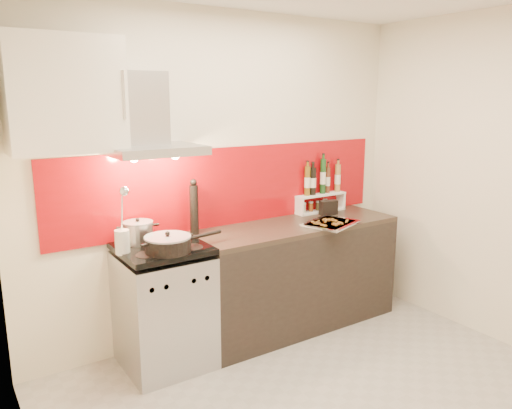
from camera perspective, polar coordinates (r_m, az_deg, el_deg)
floor at (r=3.48m, az=9.29°, el=-21.81°), size 3.40×3.40×0.00m
back_wall at (r=4.07m, az=-3.49°, el=3.19°), size 3.40×0.02×2.60m
left_wall at (r=2.20m, az=-24.22°, el=-5.76°), size 0.02×2.80×2.60m
right_wall at (r=4.29m, az=26.94°, el=2.35°), size 0.02×2.80×2.60m
backsplash at (r=4.10m, az=-2.78°, el=2.13°), size 3.00×0.02×0.64m
range_stove at (r=3.75m, az=-10.43°, el=-11.52°), size 0.60×0.60×0.91m
counter at (r=4.31m, az=4.51°, el=-7.98°), size 1.80×0.60×0.90m
range_hood at (r=3.57m, az=-12.15°, el=8.83°), size 0.62×0.50×0.61m
upper_cabinet at (r=3.39m, az=-21.08°, el=11.63°), size 0.70×0.35×0.72m
stock_pot at (r=3.66m, az=-13.32°, el=-3.12°), size 0.22×0.22×0.19m
saute_pan at (r=3.43m, az=-9.94°, el=-4.43°), size 0.61×0.32×0.15m
utensil_jar at (r=3.45m, az=-15.00°, el=-3.28°), size 0.10×0.15×0.47m
pepper_mill at (r=3.84m, az=-7.10°, el=-0.34°), size 0.07×0.07×0.43m
step_shelf at (r=4.60m, az=7.32°, el=1.60°), size 0.52×0.14×0.49m
caddy_box at (r=4.51m, az=8.27°, el=-0.41°), size 0.17×0.10×0.14m
baking_tray at (r=4.16m, az=8.53°, el=-2.13°), size 0.54×0.48×0.03m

